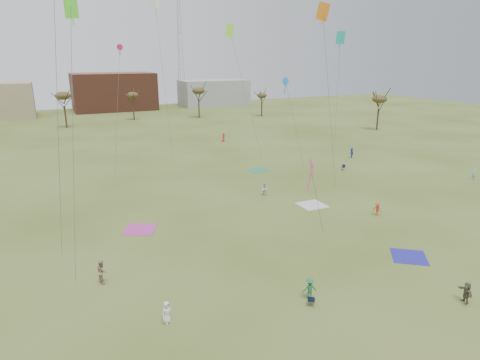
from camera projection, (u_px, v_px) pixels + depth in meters
name	position (u px, v px, depth m)	size (l,w,h in m)	color
ground	(307.00, 290.00, 31.15)	(260.00, 260.00, 0.00)	#405219
flyer_near_left	(167.00, 312.00, 27.09)	(0.77, 0.50, 1.57)	silver
flyer_near_center	(310.00, 288.00, 29.79)	(1.06, 0.61, 1.65)	#236A3A
spectator_fore_b	(102.00, 271.00, 31.93)	(0.91, 0.71, 1.88)	#92735D
spectator_fore_c	(466.00, 293.00, 29.31)	(1.49, 0.48, 1.61)	brown
flyer_mid_b	(377.00, 209.00, 45.53)	(0.99, 0.57, 1.53)	#C23F24
flyer_mid_c	(474.00, 174.00, 58.76)	(0.60, 0.40, 1.66)	#7BB0CE
spectator_mid_e	(265.00, 189.00, 52.03)	(0.85, 0.66, 1.75)	silver
flyer_far_b	(223.00, 137.00, 85.42)	(0.87, 0.57, 1.78)	red
flyer_far_c	(351.00, 153.00, 71.59)	(1.15, 0.66, 1.78)	navy
blanket_blue	(409.00, 257.00, 36.27)	(2.94, 2.94, 0.03)	#242398
blanket_cream	(312.00, 205.00, 48.90)	(3.04, 3.04, 0.03)	silver
blanket_plum	(140.00, 229.00, 41.98)	(3.04, 3.04, 0.03)	#B73895
blanket_olive	(259.00, 170.00, 63.87)	(2.76, 2.76, 0.03)	#2E7E59
camp_chair_center	(311.00, 302.00, 29.10)	(0.74, 0.74, 0.87)	#141B38
camp_chair_right	(343.00, 168.00, 63.95)	(0.71, 0.69, 0.87)	#141538
kites_aloft	(170.00, 25.00, 44.84)	(62.92, 52.06, 24.64)	red
tree_line	(107.00, 101.00, 96.25)	(117.44, 49.32, 8.91)	#3A2B1E
building_brick	(114.00, 92.00, 135.11)	(26.00, 16.00, 12.00)	brown
building_grey	(214.00, 93.00, 148.23)	(24.00, 12.00, 9.00)	gray
radio_tower	(180.00, 51.00, 145.88)	(1.51, 1.72, 41.00)	#9EA3A8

